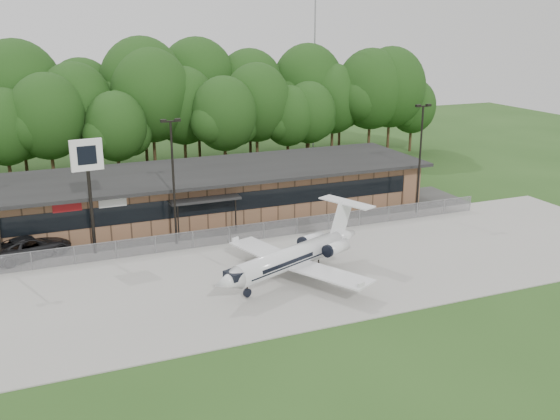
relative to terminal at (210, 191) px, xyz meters
name	(u,v)px	position (x,y,z in m)	size (l,w,h in m)	color
ground	(321,321)	(0.00, -23.94, -2.18)	(160.00, 160.00, 0.00)	#27481A
apron	(272,273)	(0.00, -15.94, -2.14)	(64.00, 18.00, 0.08)	#9E9B93
parking_lot	(225,226)	(0.00, -4.44, -2.15)	(50.00, 9.00, 0.06)	#383835
terminal	(210,191)	(0.00, 0.00, 0.00)	(41.00, 11.65, 4.30)	brown
fence	(241,234)	(0.00, -8.94, -1.40)	(46.00, 0.04, 1.52)	gray
treeline	(165,109)	(0.00, 18.06, 5.32)	(72.00, 12.00, 15.00)	#193912
radio_mast	(314,58)	(22.00, 24.06, 10.32)	(0.20, 0.20, 25.00)	gray
light_pole_mid	(173,173)	(-5.00, -7.44, 3.80)	(1.55, 0.30, 10.23)	black
light_pole_right	(420,151)	(18.00, -7.44, 3.80)	(1.55, 0.30, 10.23)	black
business_jet	(295,257)	(1.13, -17.48, -0.51)	(13.53, 12.07, 4.66)	silver
suv	(30,247)	(-15.99, -5.95, -1.33)	(2.79, 6.06, 1.68)	#28282B
pole_sign	(88,167)	(-11.35, -7.15, 4.76)	(2.39, 0.54, 9.07)	black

